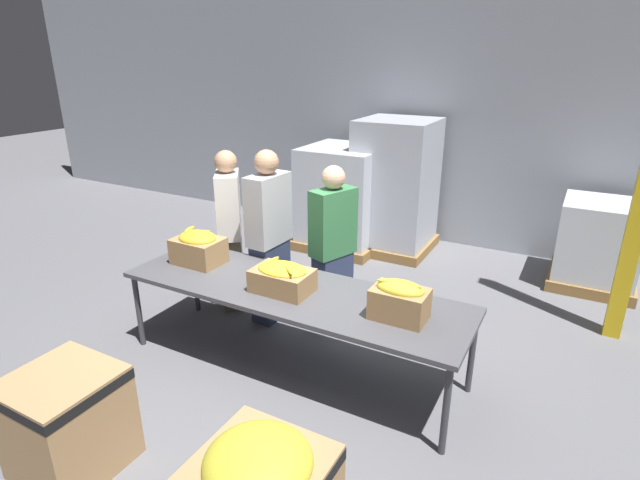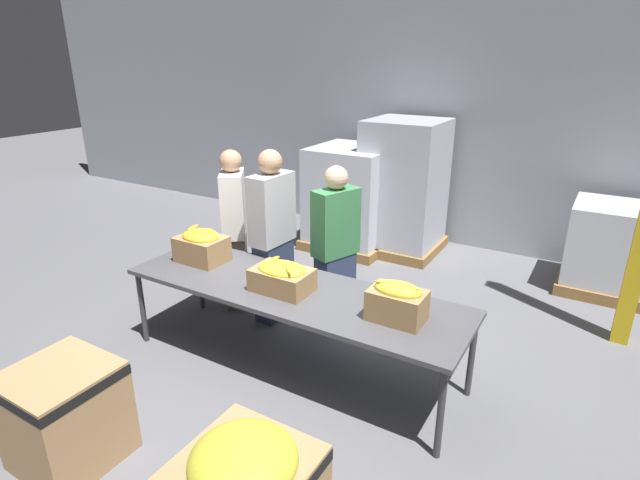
{
  "view_description": "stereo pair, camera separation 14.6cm",
  "coord_description": "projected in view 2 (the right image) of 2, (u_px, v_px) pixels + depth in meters",
  "views": [
    {
      "loc": [
        2.0,
        -3.17,
        2.61
      ],
      "look_at": [
        0.18,
        0.16,
        1.17
      ],
      "focal_mm": 28.0,
      "sensor_mm": 36.0,
      "label": 1
    },
    {
      "loc": [
        2.12,
        -3.1,
        2.61
      ],
      "look_at": [
        0.18,
        0.16,
        1.17
      ],
      "focal_mm": 28.0,
      "sensor_mm": 36.0,
      "label": 2
    }
  ],
  "objects": [
    {
      "name": "banana_box_0",
      "position": [
        202.0,
        245.0,
        4.66
      ],
      "size": [
        0.45,
        0.33,
        0.32
      ],
      "color": "#A37A4C",
      "rests_on": "sorting_table"
    },
    {
      "name": "volunteer_0",
      "position": [
        273.0,
        238.0,
        4.95
      ],
      "size": [
        0.26,
        0.48,
        1.76
      ],
      "rotation": [
        0.0,
        0.0,
        -1.63
      ],
      "color": "#2D3856",
      "rests_on": "ground_plane"
    },
    {
      "name": "pallet_stack_1",
      "position": [
        404.0,
        188.0,
        6.73
      ],
      "size": [
        1.05,
        1.05,
        1.79
      ],
      "color": "olive",
      "rests_on": "ground_plane"
    },
    {
      "name": "volunteer_2",
      "position": [
        335.0,
        251.0,
        4.79
      ],
      "size": [
        0.36,
        0.49,
        1.64
      ],
      "rotation": [
        0.0,
        0.0,
        -1.93
      ],
      "color": "#2D3856",
      "rests_on": "ground_plane"
    },
    {
      "name": "wall_back",
      "position": [
        444.0,
        100.0,
        6.74
      ],
      "size": [
        16.0,
        0.08,
        4.0
      ],
      "color": "#9399A3",
      "rests_on": "ground_plane"
    },
    {
      "name": "banana_box_1",
      "position": [
        282.0,
        277.0,
        4.09
      ],
      "size": [
        0.49,
        0.32,
        0.26
      ],
      "color": "#A37A4C",
      "rests_on": "sorting_table"
    },
    {
      "name": "ground_plane",
      "position": [
        293.0,
        365.0,
        4.43
      ],
      "size": [
        30.0,
        30.0,
        0.0
      ],
      "primitive_type": "plane",
      "color": "slate"
    },
    {
      "name": "pallet_stack_0",
      "position": [
        352.0,
        198.0,
        6.95
      ],
      "size": [
        1.14,
        1.14,
        1.4
      ],
      "color": "olive",
      "rests_on": "ground_plane"
    },
    {
      "name": "pallet_stack_2",
      "position": [
        608.0,
        249.0,
        5.67
      ],
      "size": [
        0.92,
        0.92,
        1.02
      ],
      "color": "olive",
      "rests_on": "ground_plane"
    },
    {
      "name": "banana_box_2",
      "position": [
        397.0,
        301.0,
        3.63
      ],
      "size": [
        0.41,
        0.27,
        0.31
      ],
      "color": "#A37A4C",
      "rests_on": "sorting_table"
    },
    {
      "name": "volunteer_1",
      "position": [
        235.0,
        231.0,
        5.25
      ],
      "size": [
        0.45,
        0.5,
        1.7
      ],
      "rotation": [
        0.0,
        0.0,
        -0.95
      ],
      "color": "#6B604C",
      "rests_on": "ground_plane"
    },
    {
      "name": "donation_bin_0",
      "position": [
        65.0,
        412.0,
        3.29
      ],
      "size": [
        0.63,
        0.63,
        0.7
      ],
      "color": "tan",
      "rests_on": "ground_plane"
    },
    {
      "name": "sorting_table",
      "position": [
        292.0,
        293.0,
        4.18
      ],
      "size": [
        3.0,
        0.89,
        0.75
      ],
      "color": "#4C4C51",
      "rests_on": "ground_plane"
    }
  ]
}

